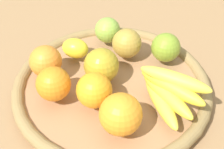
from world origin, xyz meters
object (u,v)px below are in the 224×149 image
at_px(orange_3, 121,114).
at_px(apple_3, 101,66).
at_px(apple_1, 166,47).
at_px(lemon_0, 75,48).
at_px(apple_0, 127,43).
at_px(apple_2, 108,30).
at_px(banana_bunch, 169,91).
at_px(orange_2, 53,84).
at_px(orange_1, 94,90).
at_px(orange_0, 46,61).

relative_size(orange_3, apple_3, 1.06).
bearing_deg(apple_1, lemon_0, -144.55).
bearing_deg(apple_0, apple_2, 166.51).
xyz_separation_m(banana_bunch, orange_3, (-0.04, -0.11, 0.00)).
bearing_deg(banana_bunch, orange_2, -146.75).
height_order(banana_bunch, apple_3, apple_3).
bearing_deg(banana_bunch, apple_1, 123.74).
height_order(apple_1, orange_1, orange_1).
height_order(apple_0, orange_1, orange_1).
distance_m(orange_3, apple_0, 0.23).
height_order(apple_1, lemon_0, apple_1).
distance_m(apple_2, orange_1, 0.22).
bearing_deg(orange_2, orange_0, 148.56).
distance_m(banana_bunch, apple_3, 0.16).
bearing_deg(orange_2, apple_3, 67.68).
height_order(apple_1, apple_2, apple_1).
relative_size(banana_bunch, apple_2, 2.41).
bearing_deg(orange_2, banana_bunch, 33.25).
relative_size(apple_1, lemon_0, 1.07).
xyz_separation_m(orange_3, apple_2, (-0.20, 0.21, -0.01)).
relative_size(apple_1, orange_0, 0.94).
bearing_deg(apple_0, lemon_0, -139.66).
bearing_deg(apple_1, orange_2, -114.80).
bearing_deg(banana_bunch, apple_2, 158.03).
distance_m(apple_1, apple_2, 0.16).
xyz_separation_m(lemon_0, orange_1, (0.14, -0.09, 0.01)).
bearing_deg(lemon_0, orange_3, -26.66).
bearing_deg(orange_1, banana_bunch, 37.61).
bearing_deg(orange_1, apple_3, 118.42).
xyz_separation_m(banana_bunch, apple_0, (-0.16, 0.08, -0.00)).
height_order(lemon_0, apple_3, apple_3).
bearing_deg(orange_3, apple_1, 100.85).
bearing_deg(apple_3, orange_3, -36.19).
distance_m(apple_3, apple_0, 0.11).
xyz_separation_m(apple_1, apple_3, (-0.07, -0.15, 0.00)).
bearing_deg(orange_0, lemon_0, 85.14).
distance_m(banana_bunch, apple_1, 0.15).
relative_size(apple_3, orange_1, 1.05).
bearing_deg(lemon_0, orange_2, -65.35).
relative_size(banana_bunch, orange_0, 2.12).
bearing_deg(apple_0, orange_0, -121.28).
bearing_deg(lemon_0, apple_0, 40.34).
bearing_deg(apple_1, orange_0, -130.73).
relative_size(lemon_0, orange_2, 0.88).
height_order(orange_3, apple_0, orange_3).
relative_size(apple_1, apple_3, 0.89).
distance_m(apple_3, orange_1, 0.08).
xyz_separation_m(apple_1, lemon_0, (-0.18, -0.13, -0.01)).
relative_size(apple_1, apple_2, 1.07).
height_order(apple_3, orange_0, apple_3).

